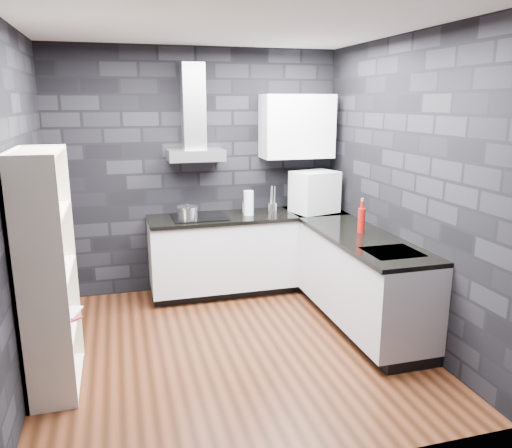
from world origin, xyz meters
name	(u,v)px	position (x,y,z in m)	size (l,w,h in m)	color
ground	(232,348)	(0.00, 0.00, 0.00)	(3.20, 3.20, 0.00)	#482313
ceiling	(228,23)	(0.00, 0.00, 2.70)	(3.20, 3.20, 0.00)	white
wall_back	(198,172)	(0.00, 1.62, 1.35)	(3.20, 0.05, 2.70)	black
wall_front	(299,255)	(0.00, -1.62, 1.35)	(3.20, 0.05, 2.70)	black
wall_left	(15,209)	(-1.62, 0.00, 1.35)	(0.05, 3.20, 2.70)	black
wall_right	(404,189)	(1.62, 0.00, 1.35)	(0.05, 3.20, 2.70)	black
toekick_back	(248,285)	(0.50, 1.34, 0.05)	(2.18, 0.50, 0.10)	black
toekick_right	(363,320)	(1.34, 0.10, 0.05)	(0.50, 1.78, 0.10)	black
counter_back_cab	(249,250)	(0.50, 1.30, 0.48)	(2.20, 0.60, 0.76)	silver
counter_right_cab	(362,279)	(1.30, 0.10, 0.48)	(0.60, 1.80, 0.76)	silver
counter_back_top	(249,216)	(0.50, 1.29, 0.88)	(2.20, 0.62, 0.04)	black
counter_right_top	(363,239)	(1.29, 0.10, 0.88)	(0.62, 1.80, 0.04)	black
counter_corner_top	(315,212)	(1.30, 1.30, 0.88)	(0.62, 0.62, 0.04)	black
hood_body	(196,155)	(-0.05, 1.43, 1.56)	(0.60, 0.34, 0.12)	silver
hood_chimney	(193,107)	(-0.05, 1.50, 2.07)	(0.24, 0.20, 0.90)	silver
upper_cabinet	(297,126)	(1.10, 1.43, 1.85)	(0.80, 0.35, 0.70)	silver
cooktop	(199,217)	(-0.05, 1.30, 0.91)	(0.58, 0.50, 0.01)	black
sink_rim	(392,252)	(1.30, -0.40, 0.89)	(0.44, 0.40, 0.01)	silver
pot	(188,214)	(-0.19, 1.18, 0.97)	(0.21, 0.21, 0.13)	silver
glass_vase	(249,203)	(0.49, 1.27, 1.04)	(0.11, 0.11, 0.27)	white
storage_jar	(246,208)	(0.50, 1.40, 0.95)	(0.09, 0.09, 0.10)	tan
utensil_crock	(272,209)	(0.76, 1.23, 0.96)	(0.10, 0.10, 0.13)	silver
appliance_garage	(315,192)	(1.25, 1.23, 1.12)	(0.47, 0.37, 0.47)	silver
red_bottle	(361,220)	(1.34, 0.25, 1.02)	(0.07, 0.07, 0.24)	maroon
bookshelf	(47,273)	(-1.42, -0.19, 0.90)	(0.34, 0.80, 1.80)	white
fruit_bowl	(45,274)	(-1.42, -0.32, 0.94)	(0.20, 0.20, 0.05)	silver
book_red	(54,308)	(-1.41, -0.08, 0.57)	(0.17, 0.02, 0.23)	maroon
book_second	(55,300)	(-1.42, 0.04, 0.59)	(0.18, 0.02, 0.24)	#B2B2B2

